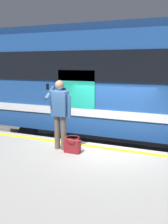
{
  "coord_description": "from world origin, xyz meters",
  "views": [
    {
      "loc": [
        -2.09,
        6.26,
        3.16
      ],
      "look_at": [
        0.43,
        0.3,
        1.9
      ],
      "focal_mm": 40.97,
      "sensor_mm": 36.0,
      "label": 1
    }
  ],
  "objects": [
    {
      "name": "platform",
      "position": [
        0.0,
        1.98,
        0.5
      ],
      "size": [
        12.88,
        3.96,
        1.0
      ],
      "primitive_type": "cube",
      "color": "gray",
      "rests_on": "ground"
    },
    {
      "name": "track_rail_far",
      "position": [
        0.0,
        -2.94,
        0.08
      ],
      "size": [
        16.74,
        0.08,
        0.16
      ],
      "primitive_type": "cube",
      "color": "slate",
      "rests_on": "ground"
    },
    {
      "name": "handbag",
      "position": [
        0.47,
        0.93,
        1.19
      ],
      "size": [
        0.4,
        0.36,
        0.39
      ],
      "color": "maroon",
      "rests_on": "platform"
    },
    {
      "name": "train_carriage",
      "position": [
        -1.21,
        -2.22,
        2.62
      ],
      "size": [
        13.58,
        2.83,
        4.16
      ],
      "color": "#1E478C",
      "rests_on": "ground"
    },
    {
      "name": "ground_plane",
      "position": [
        0.0,
        0.0,
        0.0
      ],
      "size": [
        24.67,
        24.67,
        0.0
      ],
      "primitive_type": "plane",
      "color": "#4C4742"
    },
    {
      "name": "safety_line",
      "position": [
        0.0,
        0.3,
        1.01
      ],
      "size": [
        12.62,
        0.16,
        0.01
      ],
      "primitive_type": "cube",
      "color": "yellow",
      "rests_on": "platform"
    },
    {
      "name": "passenger",
      "position": [
        0.86,
        0.79,
        2.03
      ],
      "size": [
        0.57,
        0.55,
        1.74
      ],
      "color": "brown",
      "rests_on": "platform"
    },
    {
      "name": "track_rail_near",
      "position": [
        0.0,
        -1.51,
        0.08
      ],
      "size": [
        16.74,
        0.08,
        0.16
      ],
      "primitive_type": "cube",
      "color": "slate",
      "rests_on": "ground"
    }
  ]
}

